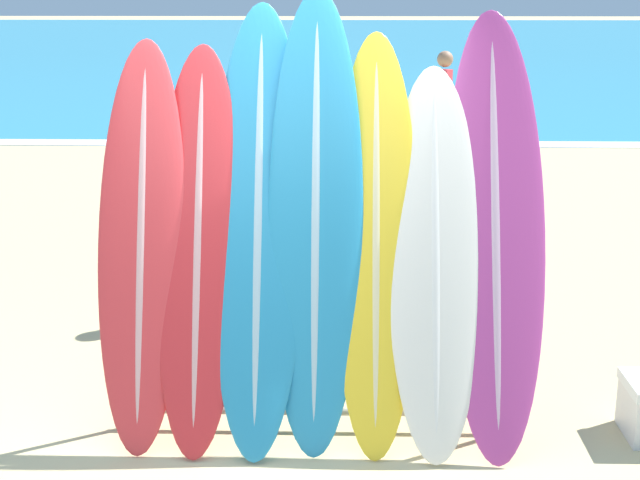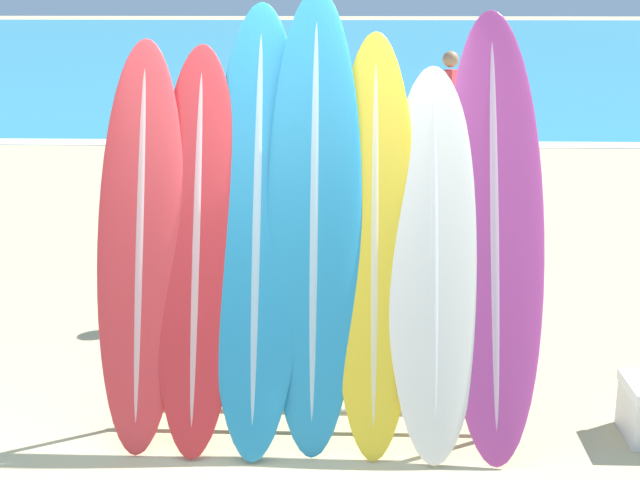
{
  "view_description": "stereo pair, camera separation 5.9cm",
  "coord_description": "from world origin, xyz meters",
  "px_view_note": "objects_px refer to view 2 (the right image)",
  "views": [
    {
      "loc": [
        0.54,
        -4.45,
        2.55
      ],
      "look_at": [
        0.39,
        1.17,
        0.96
      ],
      "focal_mm": 50.0,
      "sensor_mm": 36.0,
      "label": 1
    },
    {
      "loc": [
        0.59,
        -4.45,
        2.55
      ],
      "look_at": [
        0.39,
        1.17,
        0.96
      ],
      "focal_mm": 50.0,
      "sensor_mm": 36.0,
      "label": 2
    }
  ],
  "objects_px": {
    "surfboard_slot_4": "(375,242)",
    "person_mid_beach": "(449,106)",
    "surfboard_slot_0": "(141,243)",
    "surfboard_slot_2": "(257,225)",
    "person_near_water": "(233,213)",
    "person_far_left": "(273,104)",
    "surfboard_slot_5": "(434,260)",
    "surfboard_rack": "(315,352)",
    "surfboard_slot_3": "(314,219)",
    "surfboard_slot_6": "(494,231)",
    "surfboard_slot_1": "(197,246)"
  },
  "relations": [
    {
      "from": "surfboard_slot_4",
      "to": "person_near_water",
      "type": "xyz_separation_m",
      "value": [
        -1.08,
        1.95,
        -0.33
      ]
    },
    {
      "from": "surfboard_rack",
      "to": "surfboard_slot_4",
      "type": "xyz_separation_m",
      "value": [
        0.34,
        0.07,
        0.66
      ]
    },
    {
      "from": "surfboard_slot_3",
      "to": "person_mid_beach",
      "type": "height_order",
      "value": "surfboard_slot_3"
    },
    {
      "from": "surfboard_slot_0",
      "to": "surfboard_slot_2",
      "type": "distance_m",
      "value": 0.68
    },
    {
      "from": "surfboard_rack",
      "to": "person_near_water",
      "type": "relative_size",
      "value": 1.54
    },
    {
      "from": "surfboard_slot_0",
      "to": "person_far_left",
      "type": "height_order",
      "value": "surfboard_slot_0"
    },
    {
      "from": "surfboard_rack",
      "to": "surfboard_slot_1",
      "type": "distance_m",
      "value": 0.92
    },
    {
      "from": "surfboard_slot_2",
      "to": "person_mid_beach",
      "type": "relative_size",
      "value": 1.46
    },
    {
      "from": "surfboard_slot_5",
      "to": "person_near_water",
      "type": "distance_m",
      "value": 2.45
    },
    {
      "from": "person_near_water",
      "to": "person_far_left",
      "type": "relative_size",
      "value": 0.85
    },
    {
      "from": "surfboard_rack",
      "to": "surfboard_slot_2",
      "type": "height_order",
      "value": "surfboard_slot_2"
    },
    {
      "from": "surfboard_slot_1",
      "to": "person_mid_beach",
      "type": "xyz_separation_m",
      "value": [
        2.26,
        7.9,
        -0.2
      ]
    },
    {
      "from": "surfboard_slot_3",
      "to": "person_mid_beach",
      "type": "xyz_separation_m",
      "value": [
        1.59,
        7.86,
        -0.35
      ]
    },
    {
      "from": "surfboard_slot_2",
      "to": "surfboard_slot_5",
      "type": "bearing_deg",
      "value": -4.46
    },
    {
      "from": "surfboard_rack",
      "to": "person_mid_beach",
      "type": "bearing_deg",
      "value": 78.75
    },
    {
      "from": "surfboard_slot_3",
      "to": "surfboard_slot_6",
      "type": "relative_size",
      "value": 1.05
    },
    {
      "from": "person_near_water",
      "to": "person_far_left",
      "type": "xyz_separation_m",
      "value": [
        -0.17,
        5.74,
        0.14
      ]
    },
    {
      "from": "person_near_water",
      "to": "surfboard_slot_4",
      "type": "bearing_deg",
      "value": -20.16
    },
    {
      "from": "surfboard_slot_1",
      "to": "surfboard_slot_0",
      "type": "bearing_deg",
      "value": -179.12
    },
    {
      "from": "surfboard_slot_6",
      "to": "surfboard_slot_2",
      "type": "bearing_deg",
      "value": -179.99
    },
    {
      "from": "surfboard_slot_6",
      "to": "person_mid_beach",
      "type": "distance_m",
      "value": 7.87
    },
    {
      "from": "surfboard_slot_2",
      "to": "surfboard_slot_6",
      "type": "bearing_deg",
      "value": 0.01
    },
    {
      "from": "surfboard_slot_5",
      "to": "surfboard_rack",
      "type": "bearing_deg",
      "value": -177.88
    },
    {
      "from": "surfboard_slot_3",
      "to": "person_mid_beach",
      "type": "bearing_deg",
      "value": 78.57
    },
    {
      "from": "surfboard_rack",
      "to": "surfboard_slot_4",
      "type": "distance_m",
      "value": 0.74
    },
    {
      "from": "surfboard_slot_3",
      "to": "surfboard_slot_6",
      "type": "distance_m",
      "value": 1.03
    },
    {
      "from": "surfboard_slot_3",
      "to": "person_far_left",
      "type": "distance_m",
      "value": 7.72
    },
    {
      "from": "person_mid_beach",
      "to": "surfboard_slot_4",
      "type": "bearing_deg",
      "value": -162.2
    },
    {
      "from": "surfboard_rack",
      "to": "surfboard_slot_3",
      "type": "height_order",
      "value": "surfboard_slot_3"
    },
    {
      "from": "person_near_water",
      "to": "person_far_left",
      "type": "height_order",
      "value": "person_far_left"
    },
    {
      "from": "person_mid_beach",
      "to": "surfboard_slot_1",
      "type": "bearing_deg",
      "value": -169.2
    },
    {
      "from": "surfboard_slot_0",
      "to": "surfboard_slot_3",
      "type": "relative_size",
      "value": 0.89
    },
    {
      "from": "surfboard_slot_4",
      "to": "person_mid_beach",
      "type": "xyz_separation_m",
      "value": [
        1.24,
        7.89,
        -0.23
      ]
    },
    {
      "from": "surfboard_slot_6",
      "to": "person_far_left",
      "type": "distance_m",
      "value": 7.89
    },
    {
      "from": "surfboard_slot_1",
      "to": "surfboard_slot_5",
      "type": "bearing_deg",
      "value": -1.08
    },
    {
      "from": "surfboard_slot_3",
      "to": "surfboard_slot_4",
      "type": "relative_size",
      "value": 1.11
    },
    {
      "from": "surfboard_slot_0",
      "to": "person_far_left",
      "type": "distance_m",
      "value": 7.7
    },
    {
      "from": "surfboard_slot_5",
      "to": "person_far_left",
      "type": "xyz_separation_m",
      "value": [
        -1.58,
        7.72,
        -0.09
      ]
    },
    {
      "from": "person_far_left",
      "to": "surfboard_slot_2",
      "type": "bearing_deg",
      "value": 24.78
    },
    {
      "from": "surfboard_slot_4",
      "to": "person_mid_beach",
      "type": "height_order",
      "value": "surfboard_slot_4"
    },
    {
      "from": "person_near_water",
      "to": "surfboard_slot_3",
      "type": "bearing_deg",
      "value": -28.29
    },
    {
      "from": "surfboard_slot_3",
      "to": "surfboard_slot_5",
      "type": "bearing_deg",
      "value": -5.37
    },
    {
      "from": "surfboard_slot_1",
      "to": "person_near_water",
      "type": "bearing_deg",
      "value": 91.76
    },
    {
      "from": "surfboard_rack",
      "to": "surfboard_slot_0",
      "type": "height_order",
      "value": "surfboard_slot_0"
    },
    {
      "from": "surfboard_slot_3",
      "to": "person_near_water",
      "type": "height_order",
      "value": "surfboard_slot_3"
    },
    {
      "from": "surfboard_slot_6",
      "to": "person_mid_beach",
      "type": "xyz_separation_m",
      "value": [
        0.57,
        7.85,
        -0.29
      ]
    },
    {
      "from": "surfboard_rack",
      "to": "person_far_left",
      "type": "relative_size",
      "value": 1.31
    },
    {
      "from": "surfboard_rack",
      "to": "surfboard_slot_4",
      "type": "height_order",
      "value": "surfboard_slot_4"
    },
    {
      "from": "surfboard_slot_4",
      "to": "surfboard_slot_6",
      "type": "relative_size",
      "value": 0.95
    },
    {
      "from": "surfboard_slot_2",
      "to": "surfboard_slot_3",
      "type": "xyz_separation_m",
      "value": [
        0.33,
        -0.01,
        0.04
      ]
    }
  ]
}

